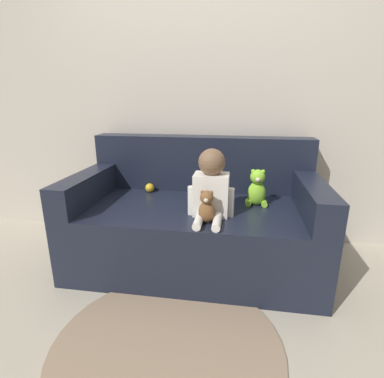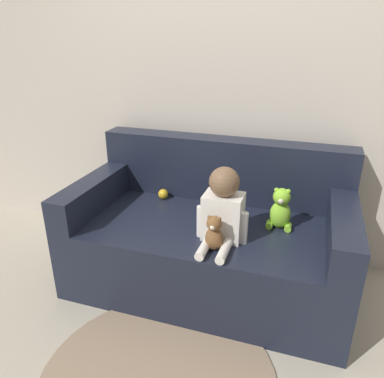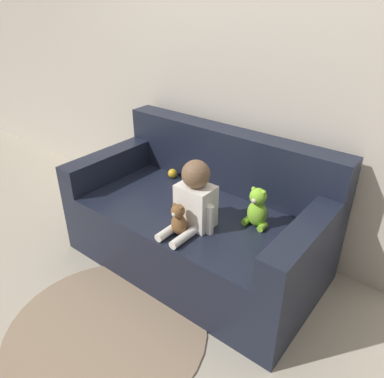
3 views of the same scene
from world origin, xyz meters
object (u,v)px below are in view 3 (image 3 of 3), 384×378
at_px(couch, 200,221).
at_px(plush_toy_side, 257,208).
at_px(teddy_bear_brown, 179,220).
at_px(person_baby, 194,199).
at_px(toy_ball, 173,173).

distance_m(couch, plush_toy_side, 0.51).
bearing_deg(couch, teddy_bear_brown, -71.91).
bearing_deg(person_baby, teddy_bear_brown, -95.04).
xyz_separation_m(couch, teddy_bear_brown, (0.12, -0.37, 0.25)).
xyz_separation_m(plush_toy_side, toy_ball, (-0.84, 0.17, -0.09)).
xyz_separation_m(couch, person_baby, (0.13, -0.23, 0.34)).
height_order(person_baby, plush_toy_side, person_baby).
bearing_deg(toy_ball, teddy_bear_brown, -46.06).
bearing_deg(couch, plush_toy_side, -0.02).
xyz_separation_m(person_baby, plush_toy_side, (0.30, 0.23, -0.07)).
relative_size(couch, toy_ball, 24.28).
relative_size(couch, teddy_bear_brown, 8.35).
relative_size(person_baby, plush_toy_side, 1.66).
bearing_deg(plush_toy_side, teddy_bear_brown, -130.22).
height_order(couch, plush_toy_side, couch).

